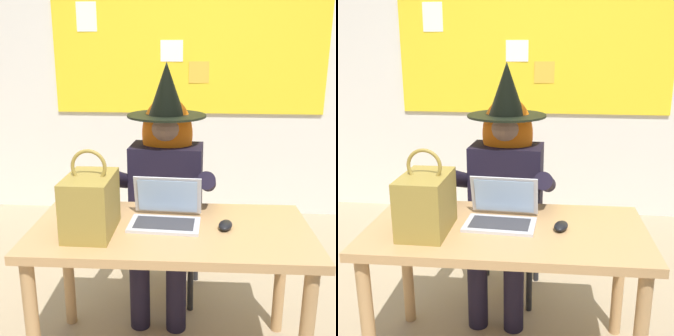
% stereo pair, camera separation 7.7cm
% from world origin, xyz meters
% --- Properties ---
extents(wall_back_bulletin, '(6.28, 2.24, 2.67)m').
position_xyz_m(wall_back_bulletin, '(0.00, 2.01, 1.35)').
color(wall_back_bulletin, silver).
rests_on(wall_back_bulletin, ground).
extents(desk_main, '(1.28, 0.66, 0.71)m').
position_xyz_m(desk_main, '(-0.00, -0.04, 0.61)').
color(desk_main, tan).
rests_on(desk_main, ground).
extents(chair_at_desk, '(0.45, 0.45, 0.89)m').
position_xyz_m(chair_at_desk, '(-0.07, 0.64, 0.49)').
color(chair_at_desk, '#4C1E19').
rests_on(chair_at_desk, ground).
extents(person_costumed, '(0.61, 0.70, 1.43)m').
position_xyz_m(person_costumed, '(-0.07, 0.52, 0.78)').
color(person_costumed, black).
rests_on(person_costumed, ground).
extents(laptop, '(0.33, 0.26, 0.20)m').
position_xyz_m(laptop, '(-0.03, 0.02, 0.76)').
color(laptop, '#B7B7BC').
rests_on(laptop, desk_main).
extents(computer_mouse, '(0.08, 0.11, 0.03)m').
position_xyz_m(computer_mouse, '(0.25, -0.03, 0.73)').
color(computer_mouse, black).
rests_on(computer_mouse, desk_main).
extents(handbag, '(0.20, 0.30, 0.38)m').
position_xyz_m(handbag, '(-0.35, -0.11, 0.85)').
color(handbag, olive).
rests_on(handbag, desk_main).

